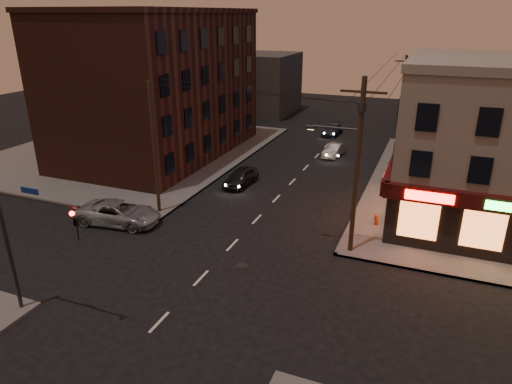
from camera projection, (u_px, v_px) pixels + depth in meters
The scene contains 15 objects.
ground at pixel (201, 278), 24.23m from camera, with size 120.00×120.00×0.00m, color black.
sidewalk_nw at pixel (134, 149), 46.86m from camera, with size 24.00×28.00×0.15m, color #514F4C.
brick_apartment at pixel (158, 86), 43.23m from camera, with size 12.00×20.00×13.00m, color #442015.
bg_building_ne_a at pixel (473, 105), 50.90m from camera, with size 10.00×12.00×7.00m, color #3F3D3A.
bg_building_nw at pixel (261, 83), 63.54m from camera, with size 9.00×10.00×8.00m, color #3F3D3A.
bg_building_ne_b at pixel (453, 90), 63.87m from camera, with size 8.00×8.00×6.00m, color #3F3D3A.
utility_pole_main at pixel (356, 158), 24.81m from camera, with size 4.20×0.44×10.00m.
utility_pole_far at pixel (402, 100), 47.80m from camera, with size 0.26×0.26×9.00m, color #382619.
utility_pole_west at pixel (154, 149), 30.50m from camera, with size 0.24×0.24×9.00m, color #382619.
traffic_signal at pixel (22, 235), 19.81m from camera, with size 4.49×0.32×6.47m.
suv_cross at pixel (119, 213), 30.27m from camera, with size 2.54×5.50×1.53m, color gray.
sedan_near at pixel (241, 177), 37.06m from camera, with size 1.65×4.09×1.40m, color black.
sedan_mid at pixel (334, 150), 44.61m from camera, with size 1.28×3.67×1.21m, color gray.
sedan_far at pixel (332, 130), 52.42m from camera, with size 1.71×4.20×1.22m, color #1C2338.
fire_hydrant at pixel (376, 219), 29.84m from camera, with size 0.34×0.34×0.76m.
Camera 1 is at (10.50, -18.27, 13.14)m, focal length 32.00 mm.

